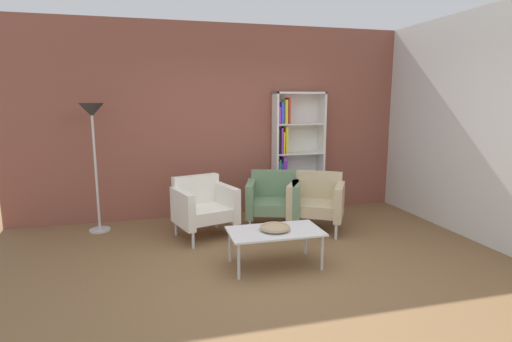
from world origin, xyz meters
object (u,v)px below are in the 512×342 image
Objects in this scene: bookshelf_tall at (292,155)px; armchair_near_window at (317,200)px; decorative_bowl at (275,227)px; armchair_spare_guest at (203,205)px; floor_lamp_torchiere at (93,125)px; coffee_table_low at (275,233)px; armchair_by_bookshelf at (273,198)px.

bookshelf_tall is 1.06m from armchair_near_window.
armchair_spare_guest is at bearing 118.03° from decorative_bowl.
bookshelf_tall reaches higher than armchair_spare_guest.
floor_lamp_torchiere reaches higher than armchair_near_window.
coffee_table_low is (-0.90, -1.99, -0.55)m from bookshelf_tall.
armchair_spare_guest is (-1.52, -0.82, -0.51)m from bookshelf_tall.
decorative_bowl is 0.18× the size of floor_lamp_torchiere.
bookshelf_tall reaches higher than floor_lamp_torchiere.
bookshelf_tall is 1.09× the size of floor_lamp_torchiere.
armchair_near_window is (1.56, -0.11, 0.00)m from armchair_spare_guest.
decorative_bowl is 1.41m from armchair_near_window.
armchair_by_bookshelf is 0.94× the size of armchair_near_window.
armchair_spare_guest is (-0.62, 1.17, 0.05)m from coffee_table_low.
armchair_spare_guest is at bearing -22.74° from floor_lamp_torchiere.
armchair_near_window is 0.54× the size of floor_lamp_torchiere.
armchair_spare_guest is (-0.62, 1.17, -0.02)m from decorative_bowl.
floor_lamp_torchiere is at bearing 138.72° from decorative_bowl.
bookshelf_tall is at bearing 65.62° from coffee_table_low.
coffee_table_low is 2.85m from floor_lamp_torchiere.
armchair_by_bookshelf and armchair_near_window have the same top height.
armchair_by_bookshelf is at bearing -10.59° from floor_lamp_torchiere.
decorative_bowl is at bearing -79.07° from armchair_spare_guest.
armchair_by_bookshelf is 0.50× the size of floor_lamp_torchiere.
armchair_by_bookshelf is at bearing 73.87° from coffee_table_low.
armchair_near_window is at bearing -21.31° from armchair_spare_guest.
bookshelf_tall is 2.03× the size of armchair_near_window.
floor_lamp_torchiere reaches higher than armchair_spare_guest.
floor_lamp_torchiere reaches higher than decorative_bowl.
coffee_table_low is 1.35m from armchair_by_bookshelf.
armchair_near_window reaches higher than coffee_table_low.
coffee_table_low is 1.14× the size of armchair_by_bookshelf.
bookshelf_tall is 2.18× the size of armchair_spare_guest.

